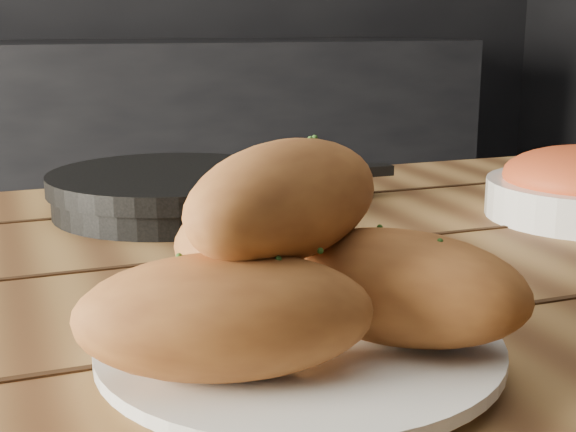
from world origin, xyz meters
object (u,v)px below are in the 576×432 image
(plate, at_px, (300,351))
(skillet, at_px, (172,191))
(table, at_px, (189,411))
(bread_rolls, at_px, (293,265))

(plate, xyz_separation_m, skillet, (0.02, 0.43, 0.01))
(table, xyz_separation_m, bread_rolls, (0.03, -0.14, 0.16))
(plate, relative_size, skillet, 0.61)
(table, height_order, plate, plate)
(table, relative_size, bread_rolls, 5.63)
(plate, distance_m, skillet, 0.43)
(bread_rolls, bearing_deg, plate, 30.96)
(bread_rolls, relative_size, skillet, 0.69)
(table, relative_size, plate, 6.35)
(bread_rolls, bearing_deg, skillet, 86.72)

